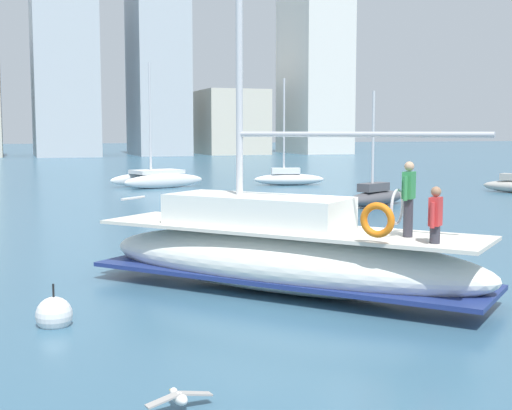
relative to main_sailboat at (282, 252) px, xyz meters
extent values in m
plane|color=#38607A|center=(1.90, 0.19, -0.90)|extent=(400.00, 400.00, 0.00)
ellipsoid|color=white|center=(0.05, -0.05, -0.20)|extent=(8.11, 8.82, 1.40)
cube|color=navy|center=(0.05, -0.05, -0.52)|extent=(8.00, 8.69, 0.10)
cube|color=beige|center=(0.05, -0.05, 0.54)|extent=(7.65, 8.33, 0.08)
cube|color=white|center=(-0.42, 0.49, 0.93)|extent=(4.10, 4.36, 0.70)
cylinder|color=#B7B7BC|center=(1.15, -1.32, 2.70)|extent=(3.87, 4.42, 0.12)
cylinder|color=silver|center=(-2.85, 3.28, 1.05)|extent=(0.72, 0.64, 0.06)
torus|color=orange|center=(0.90, -2.82, 1.05)|extent=(0.57, 0.62, 0.70)
cylinder|color=#33333D|center=(1.94, -2.23, 0.98)|extent=(0.20, 0.20, 0.80)
cube|color=#338C4C|center=(1.94, -2.23, 1.66)|extent=(0.37, 0.36, 0.56)
sphere|color=tan|center=(1.94, -2.23, 2.05)|extent=(0.20, 0.20, 0.20)
cylinder|color=#338C4C|center=(1.78, -2.37, 1.61)|extent=(0.09, 0.09, 0.50)
cylinder|color=#338C4C|center=(2.11, -2.08, 1.61)|extent=(0.09, 0.09, 0.50)
cylinder|color=#33333D|center=(2.00, -3.13, 0.75)|extent=(0.20, 0.20, 0.35)
cube|color=red|center=(2.00, -3.13, 1.21)|extent=(0.37, 0.36, 0.56)
sphere|color=#9E7051|center=(2.00, -3.13, 1.60)|extent=(0.20, 0.20, 0.20)
cylinder|color=red|center=(1.83, -3.28, 1.16)|extent=(0.09, 0.09, 0.50)
cylinder|color=red|center=(2.17, -2.99, 1.16)|extent=(0.09, 0.09, 0.50)
torus|color=silver|center=(1.78, -2.05, 1.20)|extent=(0.61, 0.54, 0.76)
ellipsoid|color=white|center=(3.51, 29.95, -0.45)|extent=(5.58, 2.17, 0.91)
ellipsoid|color=white|center=(2.91, 31.99, -0.45)|extent=(5.58, 2.17, 0.91)
cube|color=white|center=(3.21, 30.97, 0.11)|extent=(3.58, 2.91, 0.24)
cylinder|color=silver|center=(2.81, 30.85, 3.70)|extent=(0.14, 0.14, 6.93)
ellipsoid|color=white|center=(12.02, 29.58, -0.51)|extent=(4.92, 2.27, 0.77)
cube|color=white|center=(11.79, 29.63, 0.07)|extent=(2.04, 1.18, 0.40)
cylinder|color=silver|center=(11.67, 29.66, 3.08)|extent=(0.12, 0.12, 6.41)
ellipsoid|color=#4C4C51|center=(11.07, 15.72, -0.53)|extent=(4.59, 3.19, 0.75)
cube|color=#4C4C51|center=(10.87, 15.60, 0.05)|extent=(1.97, 1.51, 0.40)
cylinder|color=silver|center=(10.77, 15.55, 2.27)|extent=(0.12, 0.12, 4.84)
ellipsoid|color=silver|center=(-3.80, -6.06, -0.74)|extent=(0.25, 0.39, 0.16)
sphere|color=silver|center=(-3.84, -5.87, -0.71)|extent=(0.11, 0.11, 0.11)
cone|color=gold|center=(-3.85, -5.81, -0.72)|extent=(0.05, 0.08, 0.04)
cube|color=#9E9993|center=(-4.03, -6.10, -0.72)|extent=(0.48, 0.23, 0.12)
cube|color=#9E9993|center=(-3.57, -6.01, -0.72)|extent=(0.48, 0.23, 0.12)
sphere|color=silver|center=(-5.13, -1.31, -0.69)|extent=(0.69, 0.69, 0.69)
cylinder|color=black|center=(-5.13, -1.31, -0.39)|extent=(0.04, 0.04, 0.60)
cube|color=#B2B7BC|center=(1.93, 94.22, 11.36)|extent=(8.86, 16.58, 24.52)
cube|color=#B2B7BC|center=(15.67, 92.69, 12.08)|extent=(7.70, 13.34, 25.97)
cube|color=beige|center=(27.54, 95.70, 4.14)|extent=(9.71, 16.41, 10.09)
cube|color=silver|center=(41.83, 93.15, 12.12)|extent=(8.11, 14.22, 26.05)
camera|label=1|loc=(-5.79, -14.88, 2.77)|focal=49.47mm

